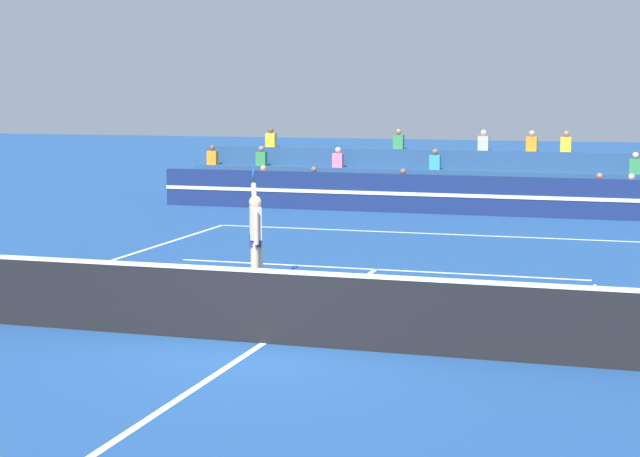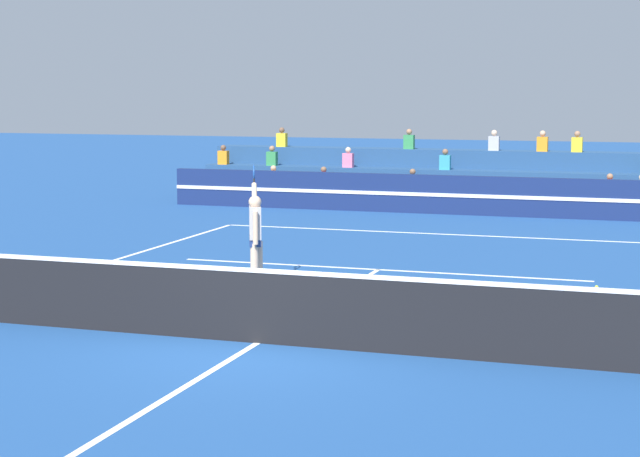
% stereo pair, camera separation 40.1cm
% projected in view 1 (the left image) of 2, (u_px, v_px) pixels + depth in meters
% --- Properties ---
extents(ground_plane, '(120.00, 120.00, 0.00)m').
position_uv_depth(ground_plane, '(263.00, 343.00, 14.91)').
color(ground_plane, navy).
extents(court_lines, '(11.10, 23.90, 0.01)m').
position_uv_depth(court_lines, '(263.00, 343.00, 14.91)').
color(court_lines, white).
rests_on(court_lines, ground).
extents(tennis_net, '(12.00, 0.10, 1.10)m').
position_uv_depth(tennis_net, '(263.00, 305.00, 14.84)').
color(tennis_net, '#2D6B38').
rests_on(tennis_net, ground).
extents(sponsor_banner_wall, '(18.00, 0.26, 1.10)m').
position_uv_depth(sponsor_banner_wall, '(460.00, 195.00, 30.10)').
color(sponsor_banner_wall, navy).
rests_on(sponsor_banner_wall, ground).
extents(bleacher_stand, '(17.80, 2.85, 2.28)m').
position_uv_depth(bleacher_stand, '(474.00, 184.00, 32.49)').
color(bleacher_stand, navy).
rests_on(bleacher_stand, ground).
extents(tennis_player, '(0.61, 1.29, 2.24)m').
position_uv_depth(tennis_player, '(256.00, 238.00, 18.41)').
color(tennis_player, beige).
rests_on(tennis_player, ground).
extents(tennis_ball, '(0.07, 0.07, 0.07)m').
position_uv_depth(tennis_ball, '(595.00, 286.00, 19.05)').
color(tennis_ball, '#C6DB33').
rests_on(tennis_ball, ground).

